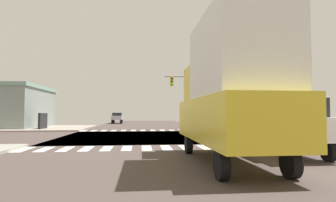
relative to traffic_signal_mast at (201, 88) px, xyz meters
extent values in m
cube|color=#473B38|center=(-5.46, -7.64, -4.57)|extent=(14.00, 90.00, 0.05)
cube|color=#473B38|center=(-5.46, -7.64, -4.57)|extent=(90.00, 12.00, 0.05)
cube|color=gray|center=(7.54, 4.36, -4.47)|extent=(12.00, 12.00, 0.14)
cube|color=gray|center=(-18.46, 4.36, -4.47)|extent=(12.00, 12.00, 0.14)
cube|color=white|center=(-12.21, -14.94, -4.54)|extent=(0.50, 2.00, 0.01)
cube|color=white|center=(-11.21, -14.94, -4.54)|extent=(0.50, 2.00, 0.01)
cube|color=white|center=(-10.21, -14.94, -4.54)|extent=(0.50, 2.00, 0.01)
cube|color=white|center=(-9.21, -14.94, -4.54)|extent=(0.50, 2.00, 0.01)
cube|color=white|center=(-8.21, -14.94, -4.54)|extent=(0.50, 2.00, 0.01)
cube|color=white|center=(-7.21, -14.94, -4.54)|extent=(0.50, 2.00, 0.01)
cube|color=white|center=(-6.21, -14.94, -4.54)|extent=(0.50, 2.00, 0.01)
cube|color=white|center=(-5.21, -14.94, -4.54)|extent=(0.50, 2.00, 0.01)
cube|color=white|center=(-4.21, -14.94, -4.54)|extent=(0.50, 2.00, 0.01)
cube|color=white|center=(-3.21, -14.94, -4.54)|extent=(0.50, 2.00, 0.01)
cube|color=white|center=(-2.21, -14.94, -4.54)|extent=(0.50, 2.00, 0.01)
cube|color=white|center=(-1.21, -14.94, -4.54)|extent=(0.50, 2.00, 0.01)
cube|color=white|center=(-0.21, -14.94, -4.54)|extent=(0.50, 2.00, 0.01)
cube|color=white|center=(0.79, -14.94, -4.54)|extent=(0.50, 2.00, 0.01)
cube|color=white|center=(-12.21, -0.34, -4.54)|extent=(0.50, 2.00, 0.01)
cube|color=white|center=(-11.21, -0.34, -4.54)|extent=(0.50, 2.00, 0.01)
cube|color=white|center=(-10.21, -0.34, -4.54)|extent=(0.50, 2.00, 0.01)
cube|color=white|center=(-9.21, -0.34, -4.54)|extent=(0.50, 2.00, 0.01)
cube|color=white|center=(-8.21, -0.34, -4.54)|extent=(0.50, 2.00, 0.01)
cube|color=white|center=(-7.21, -0.34, -4.54)|extent=(0.50, 2.00, 0.01)
cube|color=white|center=(-6.21, -0.34, -4.54)|extent=(0.50, 2.00, 0.01)
cube|color=white|center=(-5.21, -0.34, -4.54)|extent=(0.50, 2.00, 0.01)
cube|color=white|center=(-4.21, -0.34, -4.54)|extent=(0.50, 2.00, 0.01)
cube|color=white|center=(-3.21, -0.34, -4.54)|extent=(0.50, 2.00, 0.01)
cube|color=white|center=(-2.21, -0.34, -4.54)|extent=(0.50, 2.00, 0.01)
cube|color=white|center=(-1.21, -0.34, -4.54)|extent=(0.50, 2.00, 0.01)
cube|color=white|center=(-0.21, -0.34, -4.54)|extent=(0.50, 2.00, 0.01)
cube|color=white|center=(0.79, -0.34, -4.54)|extent=(0.50, 2.00, 0.01)
cylinder|color=gray|center=(2.62, 0.02, -1.47)|extent=(0.20, 0.20, 6.14)
cylinder|color=gray|center=(-0.66, 0.02, 1.20)|extent=(6.57, 0.14, 0.14)
cube|color=yellow|center=(-0.33, 0.02, 0.65)|extent=(0.32, 0.40, 1.00)
sphere|color=black|center=(-0.33, -0.22, 0.96)|extent=(0.22, 0.22, 0.22)
sphere|color=black|center=(-0.33, -0.22, 0.65)|extent=(0.22, 0.22, 0.22)
sphere|color=green|center=(-0.33, -0.22, 0.34)|extent=(0.22, 0.22, 0.22)
cube|color=yellow|center=(-3.16, 0.02, 0.65)|extent=(0.32, 0.40, 1.00)
sphere|color=black|center=(-3.16, -0.22, 0.96)|extent=(0.22, 0.22, 0.22)
sphere|color=black|center=(-3.16, -0.22, 0.65)|extent=(0.22, 0.22, 0.22)
sphere|color=green|center=(-3.16, -0.22, 0.34)|extent=(0.22, 0.22, 0.22)
cylinder|color=gray|center=(2.33, 7.80, -1.00)|extent=(0.16, 0.16, 7.09)
cylinder|color=gray|center=(1.63, 7.80, 2.45)|extent=(1.40, 0.10, 0.10)
ellipsoid|color=silver|center=(0.93, 7.80, 2.40)|extent=(0.60, 0.32, 0.20)
cube|color=black|center=(-16.86, 1.51, -3.64)|extent=(0.24, 2.20, 1.80)
cylinder|color=black|center=(2.29, -3.36, -4.17)|extent=(0.74, 0.26, 0.74)
cylinder|color=black|center=(2.29, -4.92, -4.17)|extent=(0.74, 0.26, 0.74)
cylinder|color=black|center=(-0.84, -3.36, -4.17)|extent=(0.74, 0.26, 0.74)
cylinder|color=black|center=(-0.84, -4.92, -4.17)|extent=(0.74, 0.26, 0.74)
cube|color=#B2ACB6|center=(0.72, -4.14, -3.36)|extent=(4.60, 1.96, 0.88)
cube|color=black|center=(0.72, -4.14, -2.56)|extent=(3.22, 1.69, 0.72)
cylinder|color=black|center=(-1.24, -16.47, -4.17)|extent=(0.26, 0.74, 0.74)
cylinder|color=black|center=(0.33, -16.47, -4.17)|extent=(0.26, 0.74, 0.74)
cylinder|color=black|center=(-1.24, -19.60, -4.17)|extent=(0.26, 0.74, 0.74)
cylinder|color=black|center=(0.33, -19.60, -4.17)|extent=(0.26, 0.74, 0.74)
cube|color=silver|center=(-0.46, -18.03, -3.36)|extent=(1.96, 4.60, 0.88)
cube|color=black|center=(-0.46, -18.03, -2.56)|extent=(1.69, 3.22, 0.72)
cylinder|color=black|center=(-9.74, 18.06, -4.20)|extent=(0.26, 0.68, 0.68)
cylinder|color=black|center=(-11.18, 18.06, -4.20)|extent=(0.26, 0.68, 0.68)
cylinder|color=black|center=(-9.74, 20.99, -4.20)|extent=(0.26, 0.68, 0.68)
cylinder|color=black|center=(-11.18, 20.99, -4.20)|extent=(0.26, 0.68, 0.68)
cube|color=#B3ACC1|center=(-10.46, 19.52, -3.53)|extent=(1.80, 4.30, 0.66)
cube|color=black|center=(-10.46, 19.52, -2.93)|extent=(1.55, 2.24, 0.54)
cylinder|color=black|center=(-4.42, -17.03, -4.14)|extent=(0.26, 0.80, 0.80)
cylinder|color=black|center=(-2.50, -17.03, -4.14)|extent=(0.26, 0.80, 0.80)
cylinder|color=black|center=(-4.42, -21.93, -4.14)|extent=(0.26, 0.80, 0.80)
cylinder|color=black|center=(-2.50, -21.93, -4.14)|extent=(0.26, 0.80, 0.80)
cube|color=gold|center=(-3.46, -19.48, -3.00)|extent=(2.40, 7.20, 1.49)
cube|color=white|center=(-3.46, -20.56, -0.98)|extent=(2.30, 4.18, 2.56)
cube|color=gold|center=(-3.46, -17.32, -1.52)|extent=(2.11, 2.02, 1.49)
camera|label=1|loc=(-6.57, -29.03, -2.78)|focal=29.34mm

